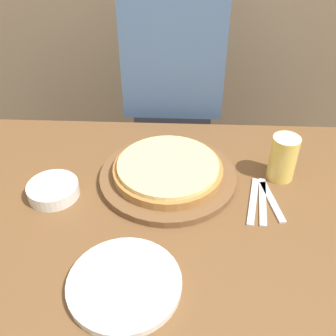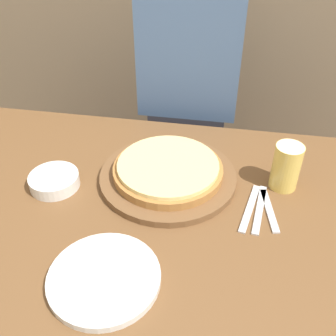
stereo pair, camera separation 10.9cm
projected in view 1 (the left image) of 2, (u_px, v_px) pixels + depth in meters
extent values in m
cube|color=brown|center=(149.00, 290.00, 1.25)|extent=(1.46, 0.83, 0.74)
cylinder|color=brown|center=(168.00, 176.00, 1.11)|extent=(0.38, 0.38, 0.02)
cylinder|color=#A87038|center=(168.00, 170.00, 1.09)|extent=(0.31, 0.31, 0.02)
cylinder|color=#EAD184|center=(168.00, 165.00, 1.08)|extent=(0.28, 0.28, 0.01)
cylinder|color=#E5C65B|center=(283.00, 158.00, 1.08)|extent=(0.08, 0.08, 0.13)
cylinder|color=white|center=(287.00, 140.00, 1.05)|extent=(0.07, 0.07, 0.02)
cylinder|color=silver|center=(124.00, 284.00, 0.83)|extent=(0.24, 0.24, 0.02)
cylinder|color=silver|center=(53.00, 190.00, 1.05)|extent=(0.14, 0.14, 0.04)
cube|color=silver|center=(253.00, 201.00, 1.04)|extent=(0.06, 0.19, 0.00)
cube|color=silver|center=(263.00, 201.00, 1.04)|extent=(0.04, 0.19, 0.00)
cube|color=silver|center=(272.00, 201.00, 1.04)|extent=(0.05, 0.16, 0.00)
cube|color=#33333D|center=(172.00, 178.00, 1.72)|extent=(0.28, 0.20, 0.72)
cube|color=#4C6B99|center=(174.00, 52.00, 1.37)|extent=(0.35, 0.20, 0.42)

